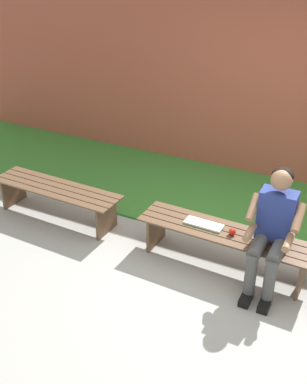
{
  "coord_description": "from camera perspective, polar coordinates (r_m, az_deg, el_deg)",
  "views": [
    {
      "loc": [
        -1.1,
        3.83,
        3.01
      ],
      "look_at": [
        0.75,
        0.15,
        0.77
      ],
      "focal_mm": 42.97,
      "sensor_mm": 36.0,
      "label": 1
    }
  ],
  "objects": [
    {
      "name": "bench_near",
      "position": [
        4.81,
        8.9,
        -5.81
      ],
      "size": [
        1.87,
        0.5,
        0.42
      ],
      "rotation": [
        0.0,
        0.0,
        -0.03
      ],
      "color": "brown",
      "rests_on": "ground"
    },
    {
      "name": "ground_plane",
      "position": [
        4.68,
        -8.42,
        -12.17
      ],
      "size": [
        10.0,
        7.0,
        0.04
      ],
      "primitive_type": "cube",
      "color": "#9E9E99"
    },
    {
      "name": "bench_far",
      "position": [
        5.7,
        -11.96,
        -0.28
      ],
      "size": [
        1.7,
        0.5,
        0.42
      ],
      "rotation": [
        0.0,
        0.0,
        -0.03
      ],
      "color": "brown",
      "rests_on": "ground"
    },
    {
      "name": "apple",
      "position": [
        4.7,
        9.74,
        -4.89
      ],
      "size": [
        0.07,
        0.07,
        0.07
      ],
      "primitive_type": "sphere",
      "color": "red",
      "rests_on": "bench_near"
    },
    {
      "name": "grass_strip",
      "position": [
        6.45,
        3.85,
        0.81
      ],
      "size": [
        9.0,
        2.17,
        0.03
      ],
      "primitive_type": "cube",
      "color": "#387A2D",
      "rests_on": "ground"
    },
    {
      "name": "brick_wall",
      "position": [
        6.67,
        12.13,
        12.3
      ],
      "size": [
        9.5,
        0.24,
        2.43
      ],
      "primitive_type": "cube",
      "color": "#9E4C38",
      "rests_on": "ground"
    },
    {
      "name": "book_open",
      "position": [
        4.82,
        6.25,
        -4.01
      ],
      "size": [
        0.42,
        0.17,
        0.02
      ],
      "rotation": [
        0.0,
        0.0,
        -0.03
      ],
      "color": "white",
      "rests_on": "bench_near"
    },
    {
      "name": "person_seated",
      "position": [
        4.45,
        14.56,
        -4.28
      ],
      "size": [
        0.5,
        0.69,
        1.23
      ],
      "color": "navy",
      "rests_on": "ground"
    }
  ]
}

